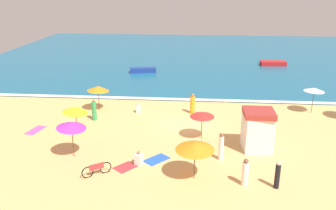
% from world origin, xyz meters
% --- Properties ---
extents(ground_plane, '(60.00, 60.00, 0.00)m').
position_xyz_m(ground_plane, '(0.00, 0.00, 0.00)').
color(ground_plane, '#E5B26B').
extents(ocean_water, '(60.00, 44.00, 0.10)m').
position_xyz_m(ocean_water, '(0.00, 28.00, 0.05)').
color(ocean_water, '#196084').
rests_on(ocean_water, ground_plane).
extents(wave_breaker_foam, '(57.00, 0.70, 0.01)m').
position_xyz_m(wave_breaker_foam, '(0.00, 6.30, 0.10)').
color(wave_breaker_foam, white).
rests_on(wave_breaker_foam, ocean_water).
extents(lifeguard_cabana, '(2.00, 1.98, 2.75)m').
position_xyz_m(lifeguard_cabana, '(4.71, -3.71, 1.40)').
color(lifeguard_cabana, white).
rests_on(lifeguard_cabana, ground_plane).
extents(beach_umbrella_0, '(2.35, 2.33, 2.42)m').
position_xyz_m(beach_umbrella_0, '(-7.19, -5.78, 2.13)').
color(beach_umbrella_0, '#4C3823').
rests_on(beach_umbrella_0, ground_plane).
extents(beach_umbrella_1, '(1.98, 1.94, 2.04)m').
position_xyz_m(beach_umbrella_1, '(-8.36, -1.67, 1.70)').
color(beach_umbrella_1, '#4C3823').
rests_on(beach_umbrella_1, ground_plane).
extents(beach_umbrella_2, '(2.66, 2.67, 2.29)m').
position_xyz_m(beach_umbrella_2, '(0.60, -7.89, 2.02)').
color(beach_umbrella_2, '#4C3823').
rests_on(beach_umbrella_2, ground_plane).
extents(beach_umbrella_4, '(2.35, 2.33, 2.25)m').
position_xyz_m(beach_umbrella_4, '(-7.89, 2.96, 1.98)').
color(beach_umbrella_4, '#4C3823').
rests_on(beach_umbrella_4, ground_plane).
extents(beach_umbrella_5, '(1.79, 1.80, 2.02)m').
position_xyz_m(beach_umbrella_5, '(1.04, -2.31, 1.83)').
color(beach_umbrella_5, '#4C3823').
rests_on(beach_umbrella_5, ground_plane).
extents(beach_umbrella_6, '(2.18, 2.18, 2.26)m').
position_xyz_m(beach_umbrella_6, '(10.51, 3.86, 2.07)').
color(beach_umbrella_6, '#4C3823').
rests_on(beach_umbrella_6, ground_plane).
extents(parked_bicycle, '(1.52, 1.10, 0.76)m').
position_xyz_m(parked_bicycle, '(-5.06, -8.03, 0.38)').
color(parked_bicycle, black).
rests_on(parked_bicycle, ground_plane).
extents(beachgoer_0, '(0.37, 0.37, 0.88)m').
position_xyz_m(beachgoer_0, '(-4.36, 2.63, 0.38)').
color(beachgoer_0, white).
rests_on(beachgoer_0, ground_plane).
extents(beachgoer_1, '(0.32, 0.32, 1.80)m').
position_xyz_m(beachgoer_1, '(2.24, -5.45, 0.86)').
color(beachgoer_1, white).
rests_on(beachgoer_1, ground_plane).
extents(beachgoer_2, '(0.51, 0.51, 0.92)m').
position_xyz_m(beachgoer_2, '(-2.82, -6.54, 0.39)').
color(beachgoer_2, white).
rests_on(beachgoer_2, ground_plane).
extents(beachgoer_3, '(0.53, 0.53, 1.76)m').
position_xyz_m(beachgoer_3, '(-7.63, 0.58, 0.81)').
color(beachgoer_3, green).
rests_on(beachgoer_3, ground_plane).
extents(beachgoer_4, '(0.40, 0.40, 1.63)m').
position_xyz_m(beachgoer_4, '(5.10, -8.53, 0.80)').
color(beachgoer_4, black).
rests_on(beachgoer_4, ground_plane).
extents(beachgoer_5, '(0.39, 0.39, 1.76)m').
position_xyz_m(beachgoer_5, '(0.28, 2.83, 0.82)').
color(beachgoer_5, orange).
rests_on(beachgoer_5, ground_plane).
extents(beachgoer_6, '(0.48, 0.48, 1.61)m').
position_xyz_m(beachgoer_6, '(3.40, -8.37, 0.75)').
color(beachgoer_6, white).
rests_on(beachgoer_6, ground_plane).
extents(beach_towel_0, '(1.82, 1.87, 0.01)m').
position_xyz_m(beach_towel_0, '(-1.81, -5.83, 0.01)').
color(beach_towel_0, blue).
rests_on(beach_towel_0, ground_plane).
extents(beach_towel_1, '(1.16, 1.91, 0.01)m').
position_xyz_m(beach_towel_1, '(-11.53, -1.89, 0.01)').
color(beach_towel_1, '#D84CA5').
rests_on(beach_towel_1, ground_plane).
extents(beach_towel_2, '(1.59, 1.63, 0.01)m').
position_xyz_m(beach_towel_2, '(-3.59, -6.97, 0.01)').
color(beach_towel_2, red).
rests_on(beach_towel_2, ground_plane).
extents(small_boat_0, '(3.28, 1.60, 0.59)m').
position_xyz_m(small_boat_0, '(-6.09, 16.59, 0.39)').
color(small_boat_0, navy).
rests_on(small_boat_0, ocean_water).
extents(small_boat_1, '(3.39, 1.56, 0.55)m').
position_xyz_m(small_boat_1, '(10.68, 21.97, 0.38)').
color(small_boat_1, red).
rests_on(small_boat_1, ocean_water).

